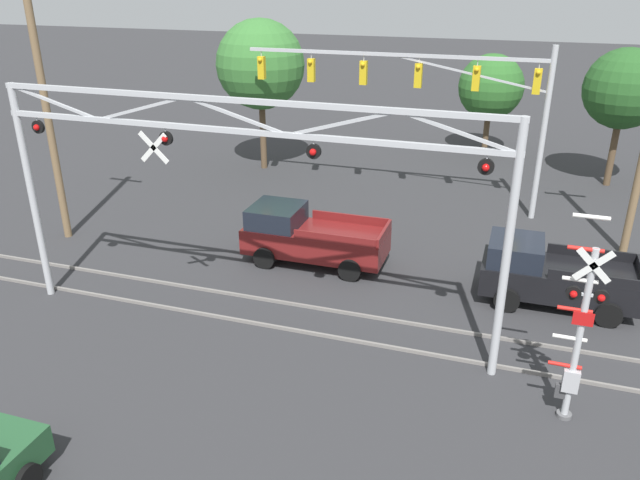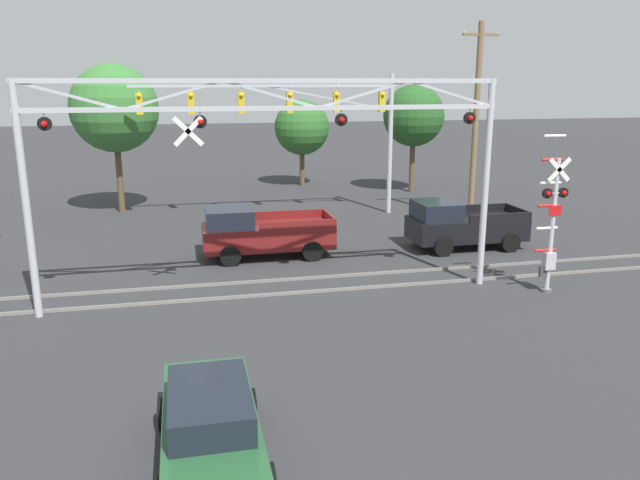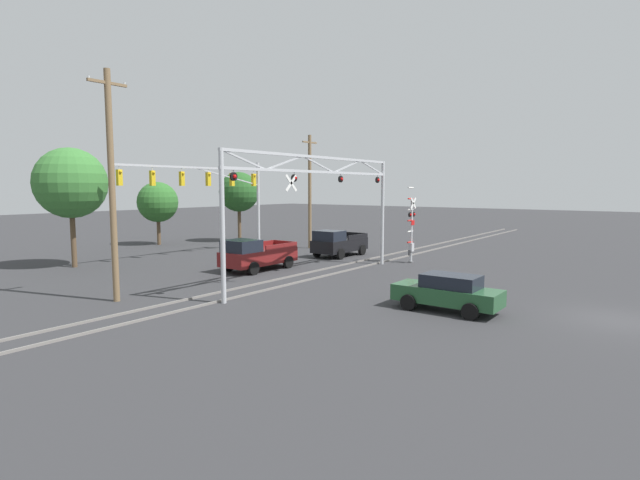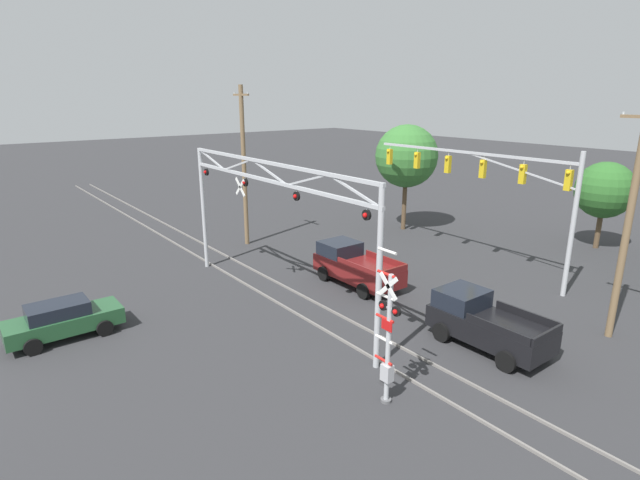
{
  "view_description": "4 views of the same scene",
  "coord_description": "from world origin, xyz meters",
  "px_view_note": "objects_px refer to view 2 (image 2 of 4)",
  "views": [
    {
      "loc": [
        6.97,
        -0.02,
        9.74
      ],
      "look_at": [
        1.57,
        16.41,
        2.19
      ],
      "focal_mm": 35.0,
      "sensor_mm": 36.0,
      "label": 1
    },
    {
      "loc": [
        -2.71,
        -4.23,
        6.69
      ],
      "look_at": [
        1.26,
        13.47,
        2.06
      ],
      "focal_mm": 35.0,
      "sensor_mm": 36.0,
      "label": 2
    },
    {
      "loc": [
        -21.77,
        -1.97,
        5.08
      ],
      "look_at": [
        0.68,
        14.72,
        2.12
      ],
      "focal_mm": 28.0,
      "sensor_mm": 36.0,
      "label": 3
    },
    {
      "loc": [
        18.53,
        2.78,
        9.53
      ],
      "look_at": [
        0.9,
        16.43,
        3.03
      ],
      "focal_mm": 28.0,
      "sensor_mm": 36.0,
      "label": 4
    }
  ],
  "objects_px": {
    "crossing_signal_mast": "(551,229)",
    "pickup_truck_following": "(461,225)",
    "sedan_waiting": "(210,424)",
    "utility_pole_right": "(476,121)",
    "traffic_signal_span": "(312,114)",
    "background_tree_far_right_verge": "(114,109)",
    "pickup_truck_lead": "(261,232)",
    "background_tree_far_left_verge": "(302,128)",
    "crossing_gantry": "(272,143)",
    "background_tree_beyond_span": "(414,116)"
  },
  "relations": [
    {
      "from": "sedan_waiting",
      "to": "utility_pole_right",
      "type": "relative_size",
      "value": 0.47
    },
    {
      "from": "utility_pole_right",
      "to": "background_tree_beyond_span",
      "type": "relative_size",
      "value": 1.44
    },
    {
      "from": "traffic_signal_span",
      "to": "crossing_signal_mast",
      "type": "bearing_deg",
      "value": -69.25
    },
    {
      "from": "crossing_gantry",
      "to": "pickup_truck_following",
      "type": "relative_size",
      "value": 3.05
    },
    {
      "from": "background_tree_far_right_verge",
      "to": "pickup_truck_lead",
      "type": "bearing_deg",
      "value": -59.24
    },
    {
      "from": "background_tree_far_left_verge",
      "to": "traffic_signal_span",
      "type": "bearing_deg",
      "value": -97.98
    },
    {
      "from": "crossing_gantry",
      "to": "pickup_truck_following",
      "type": "height_order",
      "value": "crossing_gantry"
    },
    {
      "from": "background_tree_far_left_verge",
      "to": "background_tree_beyond_span",
      "type": "bearing_deg",
      "value": -31.76
    },
    {
      "from": "crossing_gantry",
      "to": "background_tree_beyond_span",
      "type": "bearing_deg",
      "value": 57.6
    },
    {
      "from": "traffic_signal_span",
      "to": "pickup_truck_lead",
      "type": "distance_m",
      "value": 8.87
    },
    {
      "from": "traffic_signal_span",
      "to": "pickup_truck_following",
      "type": "distance_m",
      "value": 9.75
    },
    {
      "from": "background_tree_far_right_verge",
      "to": "background_tree_beyond_span",
      "type": "bearing_deg",
      "value": 8.61
    },
    {
      "from": "traffic_signal_span",
      "to": "sedan_waiting",
      "type": "height_order",
      "value": "traffic_signal_span"
    },
    {
      "from": "pickup_truck_lead",
      "to": "pickup_truck_following",
      "type": "xyz_separation_m",
      "value": [
        8.18,
        -0.48,
        -0.0
      ]
    },
    {
      "from": "crossing_gantry",
      "to": "background_tree_far_left_verge",
      "type": "height_order",
      "value": "crossing_gantry"
    },
    {
      "from": "crossing_gantry",
      "to": "background_tree_far_right_verge",
      "type": "height_order",
      "value": "background_tree_far_right_verge"
    },
    {
      "from": "traffic_signal_span",
      "to": "background_tree_far_left_verge",
      "type": "relative_size",
      "value": 2.31
    },
    {
      "from": "background_tree_far_left_verge",
      "to": "crossing_signal_mast",
      "type": "bearing_deg",
      "value": -80.86
    },
    {
      "from": "background_tree_far_left_verge",
      "to": "background_tree_far_right_verge",
      "type": "distance_m",
      "value": 12.74
    },
    {
      "from": "crossing_signal_mast",
      "to": "background_tree_far_left_verge",
      "type": "bearing_deg",
      "value": 99.14
    },
    {
      "from": "background_tree_far_left_verge",
      "to": "background_tree_far_right_verge",
      "type": "relative_size",
      "value": 0.74
    },
    {
      "from": "crossing_signal_mast",
      "to": "pickup_truck_following",
      "type": "height_order",
      "value": "crossing_signal_mast"
    },
    {
      "from": "pickup_truck_following",
      "to": "background_tree_far_right_verge",
      "type": "height_order",
      "value": "background_tree_far_right_verge"
    },
    {
      "from": "pickup_truck_lead",
      "to": "crossing_signal_mast",
      "type": "bearing_deg",
      "value": -36.14
    },
    {
      "from": "pickup_truck_following",
      "to": "background_tree_far_left_verge",
      "type": "distance_m",
      "value": 17.6
    },
    {
      "from": "utility_pole_right",
      "to": "background_tree_far_right_verge",
      "type": "xyz_separation_m",
      "value": [
        -16.96,
        5.89,
        0.51
      ]
    },
    {
      "from": "sedan_waiting",
      "to": "pickup_truck_lead",
      "type": "bearing_deg",
      "value": 78.83
    },
    {
      "from": "pickup_truck_lead",
      "to": "crossing_gantry",
      "type": "bearing_deg",
      "value": -92.53
    },
    {
      "from": "traffic_signal_span",
      "to": "pickup_truck_following",
      "type": "bearing_deg",
      "value": -58.05
    },
    {
      "from": "utility_pole_right",
      "to": "background_tree_far_right_verge",
      "type": "height_order",
      "value": "utility_pole_right"
    },
    {
      "from": "crossing_gantry",
      "to": "crossing_signal_mast",
      "type": "height_order",
      "value": "crossing_gantry"
    },
    {
      "from": "crossing_gantry",
      "to": "crossing_signal_mast",
      "type": "xyz_separation_m",
      "value": [
        8.74,
        -1.25,
        -2.78
      ]
    },
    {
      "from": "pickup_truck_lead",
      "to": "background_tree_far_left_verge",
      "type": "xyz_separation_m",
      "value": [
        4.85,
        16.58,
        2.8
      ]
    },
    {
      "from": "utility_pole_right",
      "to": "pickup_truck_following",
      "type": "bearing_deg",
      "value": -119.85
    },
    {
      "from": "crossing_signal_mast",
      "to": "background_tree_far_left_verge",
      "type": "distance_m",
      "value": 23.15
    },
    {
      "from": "sedan_waiting",
      "to": "pickup_truck_following",
      "type": "bearing_deg",
      "value": 50.08
    },
    {
      "from": "pickup_truck_following",
      "to": "sedan_waiting",
      "type": "distance_m",
      "value": 16.88
    },
    {
      "from": "background_tree_beyond_span",
      "to": "traffic_signal_span",
      "type": "bearing_deg",
      "value": -142.59
    },
    {
      "from": "pickup_truck_lead",
      "to": "utility_pole_right",
      "type": "distance_m",
      "value": 12.33
    },
    {
      "from": "crossing_signal_mast",
      "to": "utility_pole_right",
      "type": "xyz_separation_m",
      "value": [
        2.39,
        10.5,
        2.72
      ]
    },
    {
      "from": "crossing_gantry",
      "to": "utility_pole_right",
      "type": "height_order",
      "value": "utility_pole_right"
    },
    {
      "from": "pickup_truck_following",
      "to": "sedan_waiting",
      "type": "relative_size",
      "value": 1.07
    },
    {
      "from": "utility_pole_right",
      "to": "background_tree_far_left_verge",
      "type": "height_order",
      "value": "utility_pole_right"
    },
    {
      "from": "traffic_signal_span",
      "to": "pickup_truck_following",
      "type": "xyz_separation_m",
      "value": [
        4.67,
        -7.48,
        -4.16
      ]
    },
    {
      "from": "pickup_truck_lead",
      "to": "background_tree_beyond_span",
      "type": "height_order",
      "value": "background_tree_beyond_span"
    },
    {
      "from": "pickup_truck_following",
      "to": "background_tree_far_left_verge",
      "type": "xyz_separation_m",
      "value": [
        -3.33,
        17.06,
        2.8
      ]
    },
    {
      "from": "sedan_waiting",
      "to": "utility_pole_right",
      "type": "height_order",
      "value": "utility_pole_right"
    },
    {
      "from": "crossing_signal_mast",
      "to": "sedan_waiting",
      "type": "relative_size",
      "value": 1.17
    },
    {
      "from": "traffic_signal_span",
      "to": "background_tree_beyond_span",
      "type": "height_order",
      "value": "traffic_signal_span"
    },
    {
      "from": "crossing_gantry",
      "to": "sedan_waiting",
      "type": "distance_m",
      "value": 9.7
    }
  ]
}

